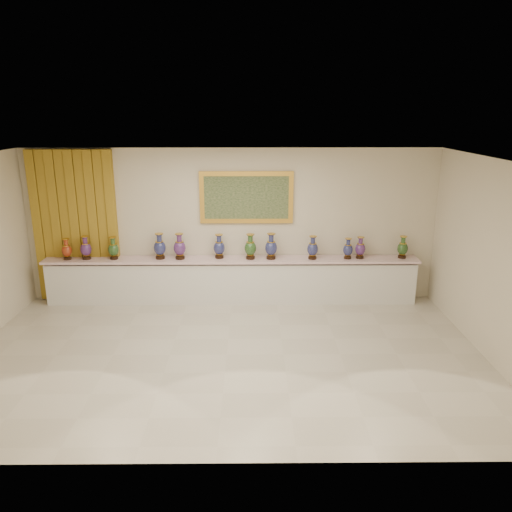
% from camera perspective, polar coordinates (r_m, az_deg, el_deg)
% --- Properties ---
extents(ground, '(8.00, 8.00, 0.00)m').
position_cam_1_polar(ground, '(7.96, -3.36, -11.19)').
color(ground, beige).
rests_on(ground, ground).
extents(room, '(8.00, 8.00, 8.00)m').
position_cam_1_polar(room, '(10.14, -17.11, 3.74)').
color(room, beige).
rests_on(room, ground).
extents(counter, '(7.28, 0.48, 0.90)m').
position_cam_1_polar(counter, '(9.88, -2.78, -2.83)').
color(counter, white).
rests_on(counter, ground).
extents(vase_0, '(0.25, 0.25, 0.41)m').
position_cam_1_polar(vase_0, '(10.26, -20.82, 0.62)').
color(vase_0, black).
rests_on(vase_0, counter).
extents(vase_1, '(0.27, 0.27, 0.46)m').
position_cam_1_polar(vase_1, '(10.16, -18.87, 0.78)').
color(vase_1, black).
rests_on(vase_1, counter).
extents(vase_2, '(0.24, 0.24, 0.44)m').
position_cam_1_polar(vase_2, '(10.01, -15.99, 0.75)').
color(vase_2, black).
rests_on(vase_2, counter).
extents(vase_3, '(0.25, 0.25, 0.50)m').
position_cam_1_polar(vase_3, '(9.81, -10.95, 0.97)').
color(vase_3, black).
rests_on(vase_3, counter).
extents(vase_4, '(0.31, 0.31, 0.51)m').
position_cam_1_polar(vase_4, '(9.73, -8.72, 0.96)').
color(vase_4, black).
rests_on(vase_4, counter).
extents(vase_5, '(0.23, 0.23, 0.47)m').
position_cam_1_polar(vase_5, '(9.71, -4.23, 0.98)').
color(vase_5, black).
rests_on(vase_5, counter).
extents(vase_6, '(0.25, 0.25, 0.49)m').
position_cam_1_polar(vase_6, '(9.62, -0.65, 0.95)').
color(vase_6, black).
rests_on(vase_6, counter).
extents(vase_7, '(0.26, 0.26, 0.51)m').
position_cam_1_polar(vase_7, '(9.63, 1.74, 0.97)').
color(vase_7, black).
rests_on(vase_7, counter).
extents(vase_8, '(0.22, 0.22, 0.46)m').
position_cam_1_polar(vase_8, '(9.69, 6.49, 0.84)').
color(vase_8, black).
rests_on(vase_8, counter).
extents(vase_9, '(0.21, 0.21, 0.41)m').
position_cam_1_polar(vase_9, '(9.81, 10.46, 0.73)').
color(vase_9, black).
rests_on(vase_9, counter).
extents(vase_10, '(0.21, 0.21, 0.43)m').
position_cam_1_polar(vase_10, '(9.88, 11.82, 0.82)').
color(vase_10, black).
rests_on(vase_10, counter).
extents(vase_11, '(0.25, 0.25, 0.44)m').
position_cam_1_polar(vase_11, '(10.10, 16.41, 0.86)').
color(vase_11, black).
rests_on(vase_11, counter).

